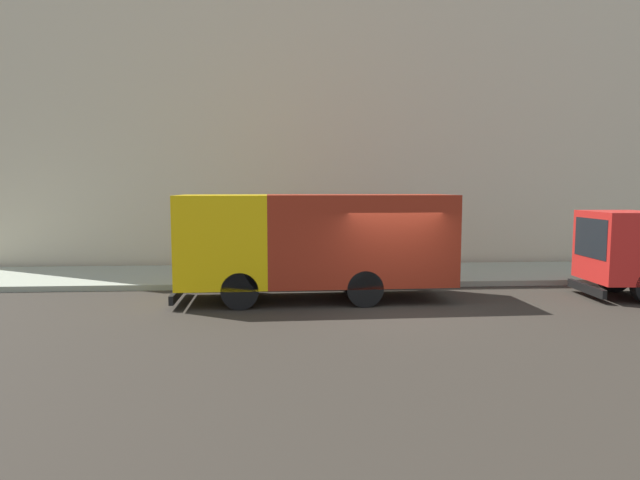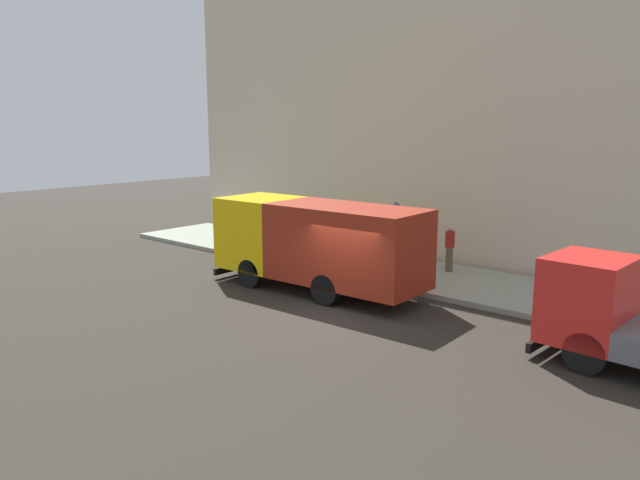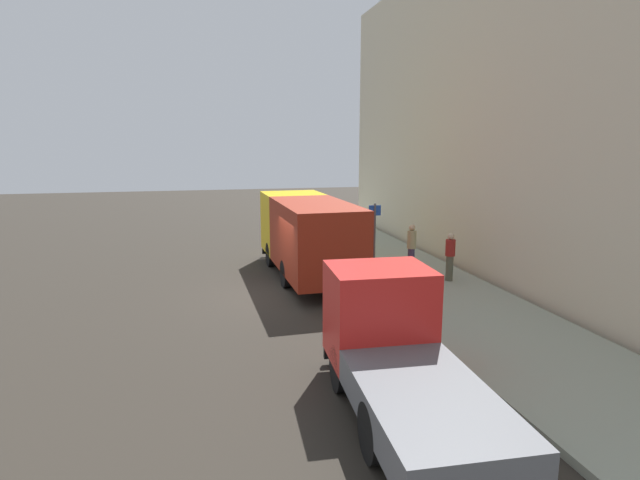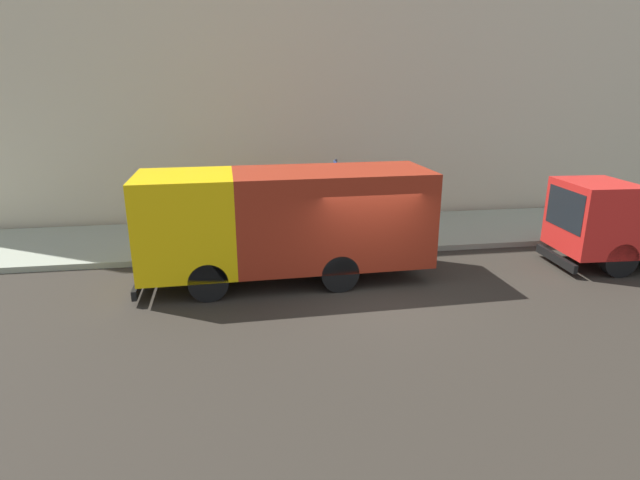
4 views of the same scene
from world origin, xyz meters
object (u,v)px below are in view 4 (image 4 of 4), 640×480
(pedestrian_walking, at_px, (299,205))
(pedestrian_third, at_px, (264,220))
(traffic_cone_orange, at_px, (155,241))
(street_sign_post, at_px, (335,196))
(large_utility_truck, at_px, (286,219))
(small_flatbed_truck, at_px, (627,227))
(pedestrian_standing, at_px, (339,200))

(pedestrian_walking, distance_m, pedestrian_third, 2.07)
(traffic_cone_orange, height_order, street_sign_post, street_sign_post)
(large_utility_truck, distance_m, street_sign_post, 2.68)
(traffic_cone_orange, bearing_deg, pedestrian_walking, -74.74)
(street_sign_post, bearing_deg, pedestrian_walking, 26.81)
(pedestrian_walking, distance_m, street_sign_post, 2.14)
(pedestrian_walking, xyz_separation_m, pedestrian_third, (-1.63, 1.27, -0.04))
(small_flatbed_truck, bearing_deg, pedestrian_standing, 59.01)
(small_flatbed_truck, relative_size, pedestrian_walking, 3.14)
(street_sign_post, bearing_deg, small_flatbed_truck, -106.62)
(pedestrian_third, relative_size, street_sign_post, 0.64)
(traffic_cone_orange, distance_m, street_sign_post, 5.72)
(pedestrian_walking, height_order, pedestrian_standing, pedestrian_walking)
(pedestrian_third, bearing_deg, large_utility_truck, -8.55)
(small_flatbed_truck, bearing_deg, pedestrian_walking, 67.81)
(pedestrian_walking, bearing_deg, pedestrian_third, -146.22)
(large_utility_truck, xyz_separation_m, pedestrian_standing, (4.66, -2.35, -0.59))
(small_flatbed_truck, xyz_separation_m, street_sign_post, (2.42, 8.11, 0.65))
(pedestrian_walking, bearing_deg, pedestrian_standing, 8.74)
(traffic_cone_orange, bearing_deg, pedestrian_standing, -71.60)
(pedestrian_third, height_order, street_sign_post, street_sign_post)
(large_utility_truck, bearing_deg, small_flatbed_truck, -93.74)
(small_flatbed_truck, bearing_deg, street_sign_post, 76.34)
(pedestrian_standing, height_order, street_sign_post, street_sign_post)
(pedestrian_walking, xyz_separation_m, traffic_cone_orange, (-1.26, 4.61, -0.68))
(pedestrian_standing, xyz_separation_m, traffic_cone_orange, (-2.05, 6.17, -0.63))
(large_utility_truck, height_order, traffic_cone_orange, large_utility_truck)
(pedestrian_walking, relative_size, street_sign_post, 0.66)
(traffic_cone_orange, bearing_deg, street_sign_post, -95.78)
(small_flatbed_truck, relative_size, street_sign_post, 2.06)
(pedestrian_third, xyz_separation_m, street_sign_post, (-0.19, -2.19, 0.69))
(small_flatbed_truck, bearing_deg, large_utility_truck, 90.82)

